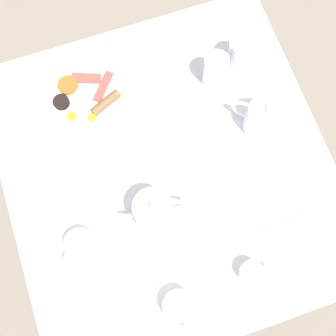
% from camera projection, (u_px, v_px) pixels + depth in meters
% --- Properties ---
extents(ground_plane, '(8.00, 8.00, 0.00)m').
position_uv_depth(ground_plane, '(168.00, 216.00, 2.08)').
color(ground_plane, gray).
extents(table, '(0.94, 1.00, 0.74)m').
position_uv_depth(table, '(168.00, 177.00, 1.44)').
color(table, silver).
rests_on(table, ground_plane).
extents(breakfast_plate, '(0.27, 0.27, 0.04)m').
position_uv_depth(breakfast_plate, '(85.00, 100.00, 1.42)').
color(breakfast_plate, white).
rests_on(breakfast_plate, table).
extents(teapot_near, '(0.20, 0.11, 0.14)m').
position_uv_depth(teapot_near, '(154.00, 210.00, 1.28)').
color(teapot_near, white).
rests_on(teapot_near, table).
extents(teapot_far, '(0.15, 0.15, 0.14)m').
position_uv_depth(teapot_far, '(263.00, 118.00, 1.35)').
color(teapot_far, white).
rests_on(teapot_far, table).
extents(teacup_with_saucer_left, '(0.15, 0.15, 0.06)m').
position_uv_depth(teacup_with_saucer_left, '(81.00, 245.00, 1.28)').
color(teacup_with_saucer_left, white).
rests_on(teacup_with_saucer_left, table).
extents(teacup_with_saucer_right, '(0.15, 0.15, 0.06)m').
position_uv_depth(teacup_with_saucer_right, '(178.00, 306.00, 1.24)').
color(teacup_with_saucer_right, white).
rests_on(teacup_with_saucer_right, table).
extents(water_glass_tall, '(0.07, 0.07, 0.11)m').
position_uv_depth(water_glass_tall, '(239.00, 53.00, 1.42)').
color(water_glass_tall, white).
rests_on(water_glass_tall, table).
extents(water_glass_short, '(0.07, 0.07, 0.12)m').
position_uv_depth(water_glass_short, '(215.00, 70.00, 1.39)').
color(water_glass_short, white).
rests_on(water_glass_short, table).
extents(creamer_jug, '(0.08, 0.06, 0.05)m').
position_uv_depth(creamer_jug, '(251.00, 272.00, 1.26)').
color(creamer_jug, white).
rests_on(creamer_jug, table).
extents(napkin_folded, '(0.13, 0.08, 0.01)m').
position_uv_depth(napkin_folded, '(288.00, 234.00, 1.31)').
color(napkin_folded, white).
rests_on(napkin_folded, table).
extents(fork_by_plate, '(0.13, 0.13, 0.00)m').
position_uv_depth(fork_by_plate, '(111.00, 318.00, 1.25)').
color(fork_by_plate, silver).
rests_on(fork_by_plate, table).
extents(knife_by_plate, '(0.04, 0.20, 0.00)m').
position_uv_depth(knife_by_plate, '(168.00, 59.00, 1.47)').
color(knife_by_plate, silver).
rests_on(knife_by_plate, table).
extents(spoon_for_tea, '(0.15, 0.06, 0.00)m').
position_uv_depth(spoon_for_tea, '(32.00, 157.00, 1.38)').
color(spoon_for_tea, silver).
rests_on(spoon_for_tea, table).
extents(fork_spare, '(0.03, 0.16, 0.00)m').
position_uv_depth(fork_spare, '(175.00, 141.00, 1.39)').
color(fork_spare, silver).
rests_on(fork_spare, table).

